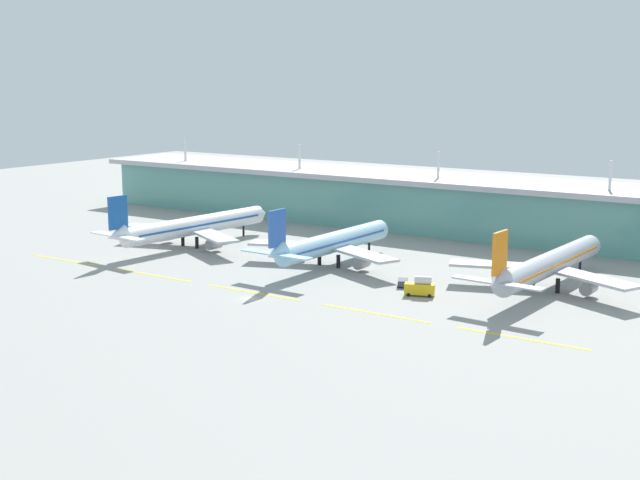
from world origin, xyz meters
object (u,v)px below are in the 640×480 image
(airliner_near, at_px, (193,226))
(fuel_truck, at_px, (420,287))
(airliner_far, at_px, (548,264))
(airliner_middle, at_px, (332,243))
(pushback_tug, at_px, (403,282))

(airliner_near, height_order, fuel_truck, airliner_near)
(airliner_far, relative_size, fuel_truck, 8.72)
(airliner_far, bearing_deg, airliner_middle, -174.52)
(pushback_tug, xyz_separation_m, fuel_truck, (7.83, -5.89, 1.16))
(pushback_tug, bearing_deg, airliner_middle, 158.69)
(airliner_middle, distance_m, pushback_tug, 30.64)
(airliner_middle, xyz_separation_m, pushback_tug, (28.10, -10.96, -5.34))
(airliner_near, distance_m, airliner_middle, 50.66)
(airliner_far, height_order, pushback_tug, airliner_far)
(airliner_far, xyz_separation_m, fuel_truck, (-23.68, -22.57, -4.19))
(airliner_middle, relative_size, airliner_far, 0.88)
(airliner_middle, bearing_deg, fuel_truck, -25.12)
(airliner_near, distance_m, fuel_truck, 88.19)
(airliner_middle, height_order, pushback_tug, airliner_middle)
(airliner_near, height_order, airliner_middle, same)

